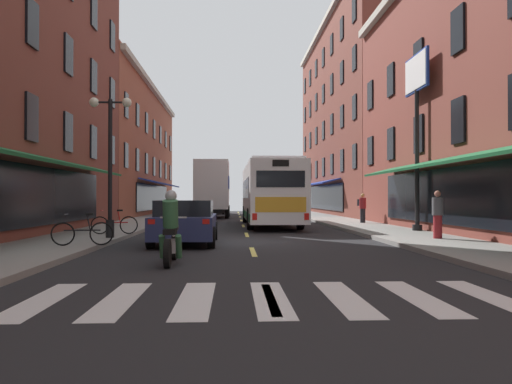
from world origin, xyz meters
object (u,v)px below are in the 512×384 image
at_px(bicycle_near, 114,224).
at_px(pedestrian_mid, 438,214).
at_px(transit_bus, 270,193).
at_px(sedan_near, 215,206).
at_px(motorcycle_rider, 171,232).
at_px(sedan_mid, 185,222).
at_px(street_lamp_twin, 110,159).
at_px(bicycle_mid, 82,233).
at_px(pedestrian_near, 362,207).
at_px(billboard_sign, 417,98).
at_px(box_truck, 213,189).

height_order(bicycle_near, pedestrian_mid, pedestrian_mid).
height_order(transit_bus, bicycle_near, transit_bus).
bearing_deg(sedan_near, pedestrian_mid, -74.69).
xyz_separation_m(sedan_near, motorcycle_rider, (0.32, -36.16, -0.00)).
bearing_deg(bicycle_near, motorcycle_rider, -68.51).
xyz_separation_m(sedan_mid, street_lamp_twin, (-2.63, 0.97, 2.07)).
height_order(sedan_mid, bicycle_mid, sedan_mid).
bearing_deg(pedestrian_near, pedestrian_mid, 63.75).
distance_m(sedan_mid, pedestrian_near, 13.84).
xyz_separation_m(transit_bus, bicycle_near, (-6.36, -7.88, -1.23)).
bearing_deg(transit_bus, bicycle_mid, -116.43).
bearing_deg(transit_bus, sedan_mid, -108.28).
height_order(billboard_sign, motorcycle_rider, billboard_sign).
distance_m(transit_bus, bicycle_near, 10.20).
distance_m(box_truck, bicycle_near, 19.30).
bearing_deg(street_lamp_twin, billboard_sign, 15.32).
bearing_deg(transit_bus, sedan_near, 100.09).
bearing_deg(bicycle_mid, sedan_mid, 35.16).
distance_m(billboard_sign, box_truck, 20.04).
bearing_deg(sedan_mid, street_lamp_twin, 159.67).
xyz_separation_m(transit_bus, bicycle_mid, (-6.20, -12.47, -1.23)).
distance_m(box_truck, sedan_mid, 21.74).
xyz_separation_m(box_truck, motorcycle_rider, (0.12, -26.67, -1.41)).
bearing_deg(box_truck, pedestrian_near, -51.70).
relative_size(billboard_sign, transit_bus, 0.64).
bearing_deg(motorcycle_rider, bicycle_mid, 132.92).
height_order(box_truck, sedan_mid, box_truck).
height_order(transit_bus, sedan_near, transit_bus).
bearing_deg(street_lamp_twin, sedan_near, 85.36).
distance_m(sedan_mid, motorcycle_rider, 4.98).
distance_m(sedan_near, pedestrian_mid, 32.21).
xyz_separation_m(bicycle_near, pedestrian_mid, (11.20, -2.57, 0.45)).
xyz_separation_m(billboard_sign, bicycle_mid, (-11.85, -6.11, -5.10)).
height_order(sedan_near, street_lamp_twin, street_lamp_twin).
bearing_deg(bicycle_near, bicycle_mid, -87.98).
height_order(bicycle_near, pedestrian_near, pedestrian_near).
height_order(billboard_sign, street_lamp_twin, billboard_sign).
relative_size(billboard_sign, bicycle_near, 4.27).
bearing_deg(street_lamp_twin, bicycle_mid, -91.60).
bearing_deg(bicycle_near, box_truck, 81.35).
bearing_deg(bicycle_near, sedan_near, 84.60).
bearing_deg(box_truck, bicycle_near, -98.65).
bearing_deg(bicycle_mid, billboard_sign, 27.27).
relative_size(sedan_near, pedestrian_mid, 2.96).
bearing_deg(transit_bus, pedestrian_mid, -65.17).
height_order(sedan_near, bicycle_mid, sedan_near).
bearing_deg(pedestrian_mid, sedan_mid, -30.59).
bearing_deg(sedan_near, box_truck, -88.80).
distance_m(bicycle_mid, pedestrian_mid, 11.23).
bearing_deg(pedestrian_mid, box_truck, -100.33).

